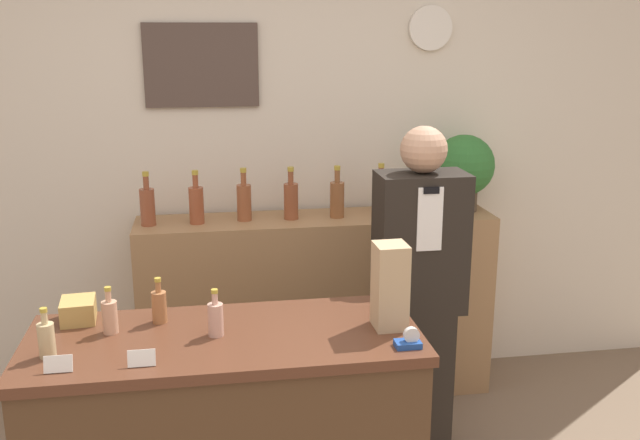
# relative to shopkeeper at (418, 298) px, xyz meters

# --- Properties ---
(back_wall) EXTENTS (5.20, 0.09, 2.70)m
(back_wall) POSITION_rel_shopkeeper_xyz_m (-0.59, 0.91, 0.56)
(back_wall) COLOR beige
(back_wall) RESTS_ON ground_plane
(back_shelf) EXTENTS (1.91, 0.38, 1.02)m
(back_shelf) POSITION_rel_shopkeeper_xyz_m (-0.37, 0.66, -0.28)
(back_shelf) COLOR #9E754C
(back_shelf) RESTS_ON ground_plane
(shopkeeper) EXTENTS (0.40, 0.25, 1.59)m
(shopkeeper) POSITION_rel_shopkeeper_xyz_m (0.00, 0.00, 0.00)
(shopkeeper) COLOR black
(shopkeeper) RESTS_ON ground_plane
(potted_plant) EXTENTS (0.33, 0.33, 0.42)m
(potted_plant) POSITION_rel_shopkeeper_xyz_m (0.45, 0.69, 0.47)
(potted_plant) COLOR #4C3D2D
(potted_plant) RESTS_ON back_shelf
(paper_bag) EXTENTS (0.12, 0.13, 0.32)m
(paper_bag) POSITION_rel_shopkeeper_xyz_m (-0.30, -0.59, 0.29)
(paper_bag) COLOR tan
(paper_bag) RESTS_ON display_counter
(tape_dispenser) EXTENTS (0.09, 0.06, 0.07)m
(tape_dispenser) POSITION_rel_shopkeeper_xyz_m (-0.27, -0.77, 0.15)
(tape_dispenser) COLOR #1E4799
(tape_dispenser) RESTS_ON display_counter
(price_card_left) EXTENTS (0.09, 0.02, 0.06)m
(price_card_left) POSITION_rel_shopkeeper_xyz_m (-1.44, -0.77, 0.16)
(price_card_left) COLOR white
(price_card_left) RESTS_ON display_counter
(price_card_right) EXTENTS (0.09, 0.02, 0.06)m
(price_card_right) POSITION_rel_shopkeeper_xyz_m (-1.18, -0.77, 0.16)
(price_card_right) COLOR white
(price_card_right) RESTS_ON display_counter
(gift_box) EXTENTS (0.14, 0.16, 0.08)m
(gift_box) POSITION_rel_shopkeeper_xyz_m (-1.44, -0.34, 0.17)
(gift_box) COLOR tan
(gift_box) RESTS_ON display_counter
(counter_bottle_0) EXTENTS (0.06, 0.06, 0.18)m
(counter_bottle_0) POSITION_rel_shopkeeper_xyz_m (-1.50, -0.65, 0.19)
(counter_bottle_0) COLOR tan
(counter_bottle_0) RESTS_ON display_counter
(counter_bottle_1) EXTENTS (0.06, 0.06, 0.18)m
(counter_bottle_1) POSITION_rel_shopkeeper_xyz_m (-1.31, -0.48, 0.19)
(counter_bottle_1) COLOR tan
(counter_bottle_1) RESTS_ON display_counter
(counter_bottle_2) EXTENTS (0.06, 0.06, 0.18)m
(counter_bottle_2) POSITION_rel_shopkeeper_xyz_m (-1.14, -0.41, 0.19)
(counter_bottle_2) COLOR #A2673C
(counter_bottle_2) RESTS_ON display_counter
(counter_bottle_3) EXTENTS (0.06, 0.06, 0.18)m
(counter_bottle_3) POSITION_rel_shopkeeper_xyz_m (-0.93, -0.56, 0.19)
(counter_bottle_3) COLOR tan
(counter_bottle_3) RESTS_ON display_counter
(shelf_bottle_0) EXTENTS (0.08, 0.08, 0.28)m
(shelf_bottle_0) POSITION_rel_shopkeeper_xyz_m (-1.25, 0.64, 0.33)
(shelf_bottle_0) COLOR brown
(shelf_bottle_0) RESTS_ON back_shelf
(shelf_bottle_1) EXTENTS (0.08, 0.08, 0.28)m
(shelf_bottle_1) POSITION_rel_shopkeeper_xyz_m (-1.00, 0.64, 0.33)
(shelf_bottle_1) COLOR brown
(shelf_bottle_1) RESTS_ON back_shelf
(shelf_bottle_2) EXTENTS (0.08, 0.08, 0.28)m
(shelf_bottle_2) POSITION_rel_shopkeeper_xyz_m (-0.75, 0.66, 0.33)
(shelf_bottle_2) COLOR brown
(shelf_bottle_2) RESTS_ON back_shelf
(shelf_bottle_3) EXTENTS (0.08, 0.08, 0.28)m
(shelf_bottle_3) POSITION_rel_shopkeeper_xyz_m (-0.51, 0.65, 0.33)
(shelf_bottle_3) COLOR brown
(shelf_bottle_3) RESTS_ON back_shelf
(shelf_bottle_4) EXTENTS (0.08, 0.08, 0.28)m
(shelf_bottle_4) POSITION_rel_shopkeeper_xyz_m (-0.26, 0.65, 0.33)
(shelf_bottle_4) COLOR brown
(shelf_bottle_4) RESTS_ON back_shelf
(shelf_bottle_5) EXTENTS (0.08, 0.08, 0.28)m
(shelf_bottle_5) POSITION_rel_shopkeeper_xyz_m (-0.02, 0.68, 0.33)
(shelf_bottle_5) COLOR brown
(shelf_bottle_5) RESTS_ON back_shelf
(shelf_bottle_6) EXTENTS (0.08, 0.08, 0.28)m
(shelf_bottle_6) POSITION_rel_shopkeeper_xyz_m (0.23, 0.66, 0.33)
(shelf_bottle_6) COLOR brown
(shelf_bottle_6) RESTS_ON back_shelf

